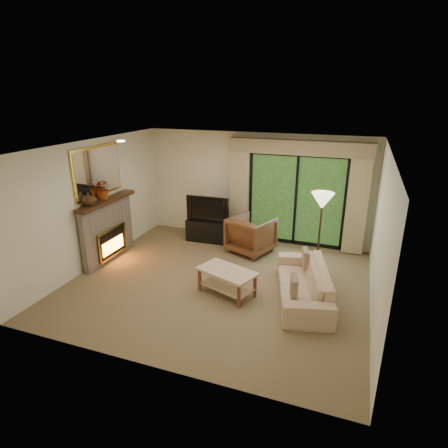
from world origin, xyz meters
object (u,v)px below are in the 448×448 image
(sofa, at_px, (303,283))
(coffee_table, at_px, (227,282))
(media_console, at_px, (209,230))
(armchair, at_px, (251,235))

(sofa, bearing_deg, coffee_table, -90.84)
(sofa, height_order, coffee_table, sofa)
(media_console, distance_m, armchair, 1.21)
(media_console, relative_size, coffee_table, 1.03)
(sofa, distance_m, coffee_table, 1.36)
(armchair, relative_size, sofa, 0.44)
(armchair, bearing_deg, sofa, 151.87)
(armchair, relative_size, coffee_table, 0.88)
(media_console, height_order, sofa, sofa)
(armchair, distance_m, sofa, 2.18)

